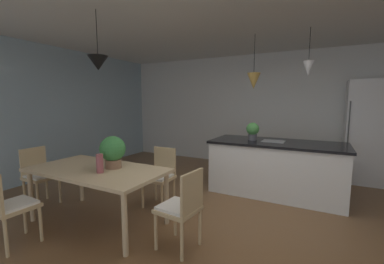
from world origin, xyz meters
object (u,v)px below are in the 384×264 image
object	(u,v)px
refrigerator	(364,132)
potted_plant_on_island	(253,130)
chair_far_right	(160,175)
kitchen_island	(276,167)
chair_window_end	(39,174)
chair_kitchen_end	(182,206)
potted_plant_on_table	(113,151)
dining_table	(97,174)
chair_near_left	(9,205)
vase_on_dining_table	(100,163)

from	to	relation	value
refrigerator	potted_plant_on_island	bearing A→B (deg)	-141.62
chair_far_right	kitchen_island	xyz separation A→B (m)	(1.47, 1.31, -0.01)
chair_window_end	potted_plant_on_island	distance (m)	3.51
chair_far_right	potted_plant_on_island	distance (m)	1.78
chair_far_right	chair_kitchen_end	size ratio (longest dim) A/B	1.00
chair_kitchen_end	chair_far_right	bearing A→B (deg)	135.76
kitchen_island	potted_plant_on_table	bearing A→B (deg)	-130.23
kitchen_island	potted_plant_on_island	bearing A→B (deg)	-180.00
dining_table	chair_kitchen_end	xyz separation A→B (m)	(1.26, -0.00, -0.18)
chair_near_left	potted_plant_on_table	xyz separation A→B (m)	(0.57, 0.95, 0.48)
chair_far_right	vase_on_dining_table	xyz separation A→B (m)	(-0.21, -0.95, 0.36)
chair_far_right	potted_plant_on_table	distance (m)	0.89
chair_kitchen_end	kitchen_island	xyz separation A→B (m)	(0.61, 2.14, -0.01)
kitchen_island	potted_plant_on_table	xyz separation A→B (m)	(-1.71, -2.02, 0.49)
refrigerator	potted_plant_on_table	world-z (taller)	refrigerator
chair_kitchen_end	kitchen_island	size ratio (longest dim) A/B	0.40
potted_plant_on_table	chair_kitchen_end	bearing A→B (deg)	-6.62
refrigerator	vase_on_dining_table	xyz separation A→B (m)	(-3.08, -3.68, -0.15)
chair_far_right	chair_kitchen_end	world-z (taller)	same
chair_window_end	chair_far_right	world-z (taller)	same
dining_table	potted_plant_on_table	distance (m)	0.36
chair_far_right	chair_near_left	size ratio (longest dim) A/B	1.00
chair_far_right	vase_on_dining_table	world-z (taller)	vase_on_dining_table
chair_window_end	potted_plant_on_island	world-z (taller)	potted_plant_on_island
chair_kitchen_end	vase_on_dining_table	bearing A→B (deg)	-174.19
chair_far_right	potted_plant_on_table	world-z (taller)	potted_plant_on_table
dining_table	kitchen_island	xyz separation A→B (m)	(1.87, 2.14, -0.19)
chair_kitchen_end	refrigerator	xyz separation A→B (m)	(2.01, 3.57, 0.52)
refrigerator	potted_plant_on_island	world-z (taller)	refrigerator
chair_near_left	kitchen_island	xyz separation A→B (m)	(2.27, 2.97, -0.01)
chair_kitchen_end	chair_near_left	bearing A→B (deg)	-153.53
vase_on_dining_table	chair_kitchen_end	bearing A→B (deg)	5.81
chair_window_end	chair_kitchen_end	distance (m)	2.52
potted_plant_on_island	chair_near_left	bearing A→B (deg)	-122.08
potted_plant_on_table	chair_window_end	bearing A→B (deg)	-175.13
chair_window_end	chair_near_left	xyz separation A→B (m)	(0.86, -0.83, 0.00)
potted_plant_on_island	potted_plant_on_table	xyz separation A→B (m)	(-1.29, -2.02, -0.12)
vase_on_dining_table	refrigerator	bearing A→B (deg)	50.11
chair_far_right	dining_table	bearing A→B (deg)	-115.62
potted_plant_on_island	chair_window_end	bearing A→B (deg)	-141.83
dining_table	chair_window_end	world-z (taller)	chair_window_end
potted_plant_on_island	potted_plant_on_table	distance (m)	2.40
chair_near_left	kitchen_island	size ratio (longest dim) A/B	0.40
kitchen_island	refrigerator	distance (m)	2.07
chair_far_right	potted_plant_on_table	xyz separation A→B (m)	(-0.23, -0.71, 0.48)
refrigerator	potted_plant_on_table	bearing A→B (deg)	-131.97
chair_far_right	potted_plant_on_table	bearing A→B (deg)	-108.18
kitchen_island	chair_near_left	bearing A→B (deg)	-127.43
vase_on_dining_table	kitchen_island	bearing A→B (deg)	53.23
chair_window_end	potted_plant_on_island	bearing A→B (deg)	38.17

